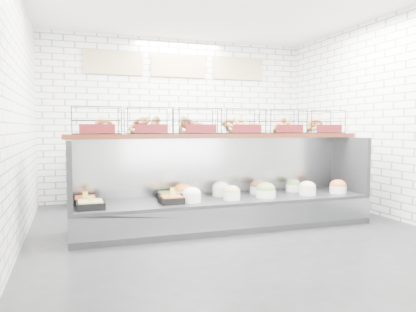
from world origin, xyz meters
name	(u,v)px	position (x,y,z in m)	size (l,w,h in m)	color
ground	(233,232)	(0.00, 0.00, 0.00)	(5.50, 5.50, 0.00)	black
room_shell	(217,76)	(0.00, 0.60, 2.06)	(5.02, 5.51, 3.01)	white
display_case	(224,202)	(0.01, 0.34, 0.33)	(4.00, 0.90, 1.20)	black
bagel_shelf	(220,125)	(0.00, 0.52, 1.38)	(4.10, 0.50, 0.40)	#40180D
prep_counter	(183,175)	(0.00, 2.43, 0.47)	(4.00, 0.60, 1.20)	#93969B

